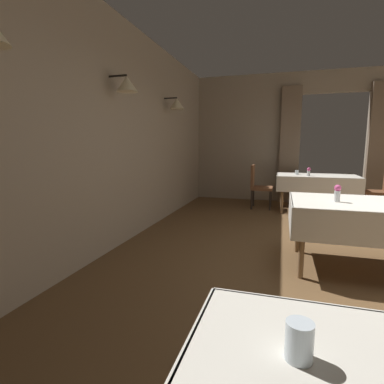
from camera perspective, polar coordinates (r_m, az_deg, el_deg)
wall_left at (r=3.99m, az=-15.76°, el=10.90°), size 0.49×8.40×3.00m
wall_back at (r=7.64m, az=25.10°, el=9.39°), size 6.40×0.27×3.00m
dining_table_mid at (r=3.65m, az=28.11°, el=-3.24°), size 1.26×1.04×0.75m
dining_table_far at (r=6.59m, az=22.56°, el=2.20°), size 1.55×0.99×0.75m
chair_far_left at (r=6.59m, az=12.41°, el=1.44°), size 0.44×0.44×0.93m
chair_far_right at (r=6.85m, az=32.16°, el=0.56°), size 0.45×0.44×0.93m
glass_near_a at (r=0.98m, az=19.68°, el=-25.06°), size 0.08×0.08×0.11m
flower_vase_mid at (r=3.52m, az=25.87°, el=-0.10°), size 0.07×0.07×0.18m
flower_vase_far at (r=6.30m, az=21.27°, el=3.68°), size 0.07×0.07×0.17m
glass_far_b at (r=6.52m, az=19.28°, el=3.55°), size 0.07×0.07×0.09m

